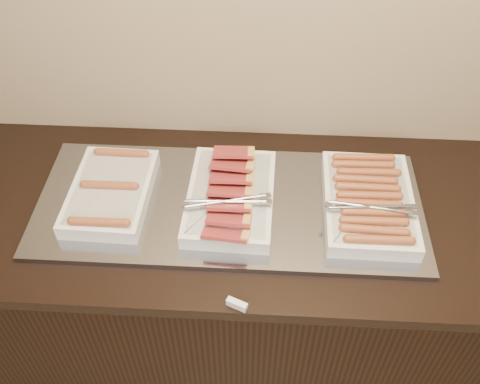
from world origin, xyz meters
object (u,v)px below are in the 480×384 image
at_px(counter, 233,287).
at_px(warming_tray, 229,205).
at_px(dish_left, 111,192).
at_px(dish_right, 369,202).
at_px(dish_center, 230,196).

height_order(counter, warming_tray, warming_tray).
relative_size(dish_left, dish_right, 0.90).
bearing_deg(warming_tray, counter, 0.00).
distance_m(warming_tray, dish_right, 0.43).
bearing_deg(dish_left, dish_right, 1.30).
bearing_deg(counter, dish_center, -130.63).
relative_size(counter, dish_center, 4.93).
bearing_deg(dish_left, warming_tray, 1.53).
xyz_separation_m(dish_center, dish_right, (0.42, 0.00, 0.00)).
bearing_deg(warming_tray, dish_left, 180.00).
bearing_deg(dish_center, counter, 51.12).
bearing_deg(dish_center, warming_tray, 137.64).
height_order(warming_tray, dish_left, dish_left).
xyz_separation_m(counter, dish_center, (-0.00, -0.00, 0.50)).
xyz_separation_m(warming_tray, dish_right, (0.43, -0.00, 0.04)).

